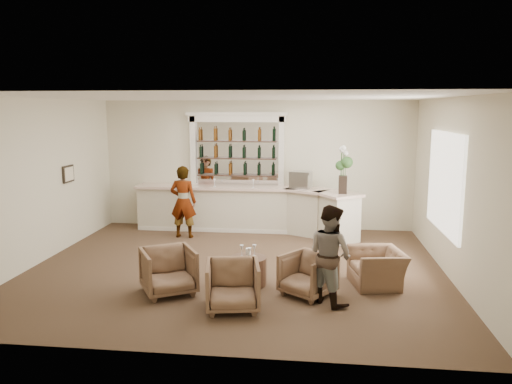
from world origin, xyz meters
The scene contains 19 objects.
ground centered at (0.00, 0.00, 0.00)m, with size 8.00×8.00×0.00m, color #4D3426.
room_shell centered at (0.16, 0.71, 2.34)m, with size 8.04×7.02×3.32m.
bar_counter centered at (-0.16, 3.00, 0.57)m, with size 5.72×1.80×1.14m.
back_bar_alcove centered at (-0.50, 3.41, 2.03)m, with size 2.64×0.25×3.00m.
cocktail_table centered at (0.36, -0.86, 0.25)m, with size 0.65×0.65×0.50m, color #4D2E21.
sommelier centered at (-1.63, 2.24, 0.87)m, with size 0.64×0.42×1.75m, color gray.
guest centered at (1.77, -1.54, 0.80)m, with size 0.78×0.61×1.60m, color gray.
armchair_left centered at (-0.91, -1.45, 0.39)m, with size 0.83×0.86×0.78m, color brown.
armchair_center centered at (0.27, -1.99, 0.38)m, with size 0.81×0.84×0.76m, color brown.
armchair_right centered at (1.42, -1.26, 0.35)m, with size 0.76×0.78×0.71m, color brown.
armchair_far centered at (2.63, -0.63, 0.32)m, with size 0.98×0.85×0.63m, color brown.
espresso_machine centered at (1.16, 2.96, 1.35)m, with size 0.48×0.41×0.43m, color #ABABAF.
flower_vase centered at (2.15, 2.31, 1.76)m, with size 0.29×0.29×1.11m.
wine_glass_bar_left centered at (-0.02, 2.94, 1.25)m, with size 0.07×0.07×0.21m, color white, non-canonical shape.
wine_glass_bar_right centered at (-1.00, 2.96, 1.25)m, with size 0.07×0.07×0.21m, color white, non-canonical shape.
wine_glass_tbl_a centered at (0.24, -0.83, 0.60)m, with size 0.07×0.07×0.21m, color white, non-canonical shape.
wine_glass_tbl_b centered at (0.46, -0.78, 0.60)m, with size 0.07×0.07×0.21m, color white, non-canonical shape.
wine_glass_tbl_c centered at (0.40, -0.99, 0.60)m, with size 0.07×0.07×0.21m, color white, non-canonical shape.
napkin_holder centered at (0.34, -0.72, 0.56)m, with size 0.08×0.08×0.12m, color white.
Camera 1 is at (1.49, -9.27, 3.09)m, focal length 35.00 mm.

